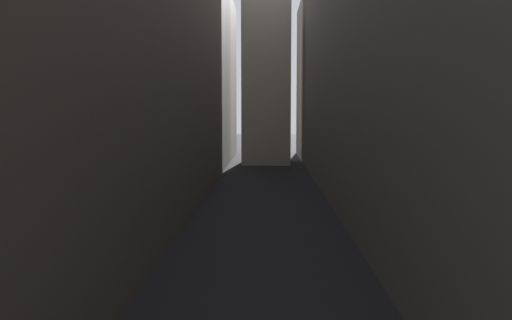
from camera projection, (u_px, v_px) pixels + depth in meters
The scene contains 3 objects.
ground_plane at pixel (265, 208), 44.01m from camera, with size 264.00×264.00×0.00m, color black.
building_block_left at pixel (135, 51), 45.02m from camera, with size 10.75×108.00×25.88m, color #60594F.
building_block_right at pixel (413, 53), 44.54m from camera, with size 13.44×108.00×25.46m, color slate.
Camera 1 is at (0.25, 4.55, 8.07)m, focal length 37.83 mm.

